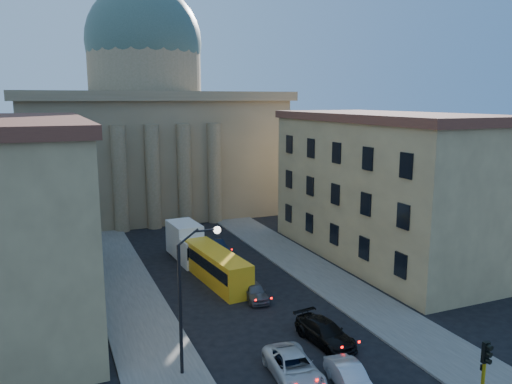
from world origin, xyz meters
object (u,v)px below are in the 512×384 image
Objects in this scene: street_lamp at (189,289)px; car_right_near at (350,378)px; box_truck at (188,243)px; city_bus at (217,266)px; traffic_light at (483,374)px; car_left_near at (288,365)px.

car_right_near is at bearing -33.16° from street_lamp.
street_lamp is at bearing -108.67° from box_truck.
car_right_near is at bearing -90.59° from city_bus.
street_lamp is 2.08× the size of car_right_near.
car_right_near is 18.83m from city_bus.
traffic_light is at bearing -39.18° from street_lamp.
traffic_light is 0.42× the size of city_bus.
traffic_light reaches higher than city_bus.
box_truck reaches higher than city_bus.
car_right_near is (2.58, -2.54, 0.01)m from car_left_near.
city_bus is at bearing 65.72° from street_lamp.
street_lamp is (-12.27, 10.00, 2.70)m from traffic_light.
street_lamp reaches higher than traffic_light.
city_bus is at bearing -88.56° from box_truck.
car_left_near is at bearing 133.47° from traffic_light.
street_lamp is at bearing -119.76° from city_bus.
car_right_near reaches higher than car_left_near.
box_truck is (5.49, 20.89, -3.58)m from street_lamp.
car_right_near is at bearing -88.94° from box_truck.
traffic_light is at bearing -81.02° from city_bus.
street_lamp is 15.46m from city_bus.
car_right_near is 0.63× the size of box_truck.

